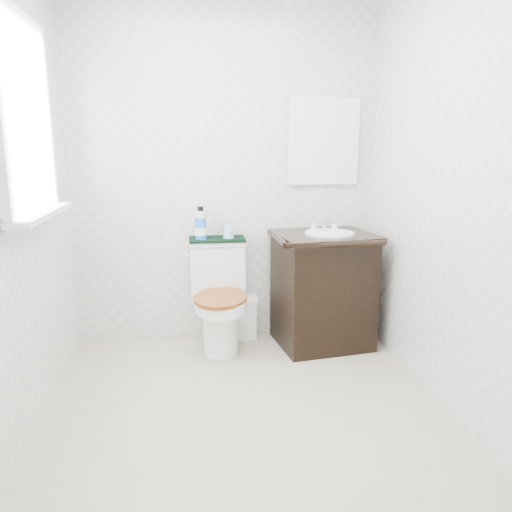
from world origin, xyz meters
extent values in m
plane|color=#C2B49C|center=(0.00, 0.00, 0.00)|extent=(2.40, 2.40, 0.00)
plane|color=silver|center=(0.00, 1.20, 1.20)|extent=(2.40, 0.00, 2.40)
plane|color=silver|center=(0.00, -1.20, 1.20)|extent=(2.40, 0.00, 2.40)
plane|color=silver|center=(-1.10, 0.00, 1.20)|extent=(0.00, 2.40, 2.40)
plane|color=silver|center=(1.10, 0.00, 1.20)|extent=(0.00, 2.40, 2.40)
cube|color=white|center=(-1.07, 0.25, 1.55)|extent=(0.02, 0.70, 0.90)
cube|color=silver|center=(0.71, 1.18, 1.45)|extent=(0.50, 0.02, 0.60)
cylinder|color=white|center=(-0.08, 0.82, 0.19)|extent=(0.24, 0.24, 0.37)
cube|color=white|center=(-0.08, 1.07, 0.19)|extent=(0.24, 0.28, 0.37)
cube|color=white|center=(-0.08, 1.09, 0.55)|extent=(0.39, 0.18, 0.35)
cube|color=white|center=(-0.08, 1.09, 0.74)|extent=(0.41, 0.20, 0.03)
cylinder|color=white|center=(-0.08, 0.78, 0.37)|extent=(0.35, 0.35, 0.08)
cylinder|color=maroon|center=(-0.08, 0.78, 0.42)|extent=(0.42, 0.42, 0.03)
cube|color=black|center=(0.66, 0.90, 0.39)|extent=(0.69, 0.61, 0.78)
cube|color=black|center=(0.66, 0.91, 0.80)|extent=(0.74, 0.65, 0.04)
cylinder|color=white|center=(0.69, 0.87, 0.83)|extent=(0.35, 0.35, 0.01)
ellipsoid|color=white|center=(0.69, 0.87, 0.77)|extent=(0.30, 0.30, 0.15)
cylinder|color=silver|center=(0.69, 1.02, 0.87)|extent=(0.02, 0.02, 0.10)
cube|color=white|center=(0.10, 1.10, 0.14)|extent=(0.20, 0.16, 0.29)
cube|color=white|center=(0.10, 1.10, 0.30)|extent=(0.23, 0.18, 0.03)
cube|color=black|center=(-0.08, 1.09, 0.76)|extent=(0.40, 0.22, 0.02)
cylinder|color=blue|center=(-0.19, 1.06, 0.85)|extent=(0.08, 0.08, 0.15)
cylinder|color=silver|center=(-0.19, 1.06, 0.95)|extent=(0.08, 0.08, 0.05)
cylinder|color=black|center=(-0.19, 1.06, 0.99)|extent=(0.04, 0.04, 0.03)
cone|color=#95D0F4|center=(0.00, 1.08, 0.82)|extent=(0.08, 0.08, 0.09)
ellipsoid|color=#1A7B7D|center=(0.60, 1.03, 0.83)|extent=(0.07, 0.04, 0.02)
camera|label=1|loc=(-0.27, -2.44, 1.44)|focal=35.00mm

